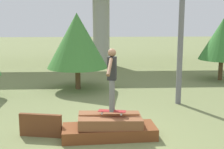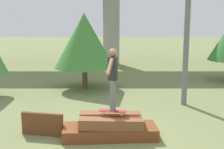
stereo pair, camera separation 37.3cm
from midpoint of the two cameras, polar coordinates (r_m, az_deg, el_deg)
The scene contains 6 objects.
ground_plane at distance 8.54m, azimuth 0.76°, elevation -11.40°, with size 80.00×80.00×0.00m, color olive.
scrap_pile at distance 8.46m, azimuth 0.81°, elevation -9.66°, with size 2.54×1.07×0.65m.
scrap_plank_loose at distance 8.74m, azimuth -11.57°, elevation -8.91°, with size 1.17×0.34×0.63m.
skateboard at distance 8.31m, azimuth 1.29°, elevation -6.75°, with size 0.76×0.36×0.09m.
skater at distance 8.07m, azimuth 1.32°, elevation -0.12°, with size 0.34×1.22×1.66m.
tree_mid_back at distance 13.72m, azimuth -4.48°, elevation 6.23°, with size 2.66×2.66×3.34m.
Camera 2 is at (0.05, -7.92, 3.22)m, focal length 50.00 mm.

